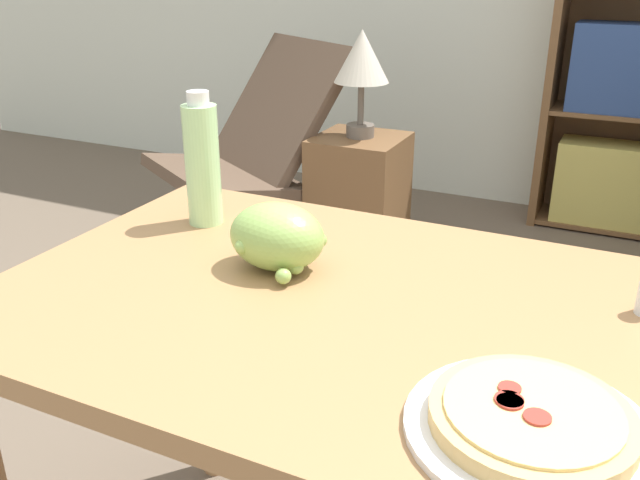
# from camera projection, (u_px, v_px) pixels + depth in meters

# --- Properties ---
(dining_table) EXTENTS (1.34, 0.72, 0.73)m
(dining_table) POSITION_uv_depth(u_px,v_px,m) (427.00, 380.00, 0.99)
(dining_table) COLOR #A37549
(dining_table) RESTS_ON ground_plane
(pizza_on_plate) EXTENTS (0.27, 0.27, 0.04)m
(pizza_on_plate) POSITION_uv_depth(u_px,v_px,m) (531.00, 422.00, 0.72)
(pizza_on_plate) COLOR white
(pizza_on_plate) RESTS_ON dining_table
(grape_bunch) EXTENTS (0.16, 0.14, 0.11)m
(grape_bunch) POSITION_uv_depth(u_px,v_px,m) (277.00, 238.00, 1.08)
(grape_bunch) COLOR #93BC5B
(grape_bunch) RESTS_ON dining_table
(drink_bottle) EXTENTS (0.06, 0.06, 0.25)m
(drink_bottle) POSITION_uv_depth(u_px,v_px,m) (202.00, 163.00, 1.25)
(drink_bottle) COLOR #B7EAA3
(drink_bottle) RESTS_ON dining_table
(lounge_chair_near) EXTENTS (0.88, 0.97, 0.88)m
(lounge_chair_near) POSITION_uv_depth(u_px,v_px,m) (247.00, 187.00, 2.91)
(lounge_chair_near) COLOR slate
(lounge_chair_near) RESTS_ON ground_plane
(side_table) EXTENTS (0.34, 0.34, 0.55)m
(side_table) POSITION_uv_depth(u_px,v_px,m) (358.00, 203.00, 2.76)
(side_table) COLOR brown
(side_table) RESTS_ON ground_plane
(table_lamp) EXTENTS (0.21, 0.21, 0.41)m
(table_lamp) POSITION_uv_depth(u_px,v_px,m) (362.00, 61.00, 2.54)
(table_lamp) COLOR #665B51
(table_lamp) RESTS_ON side_table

